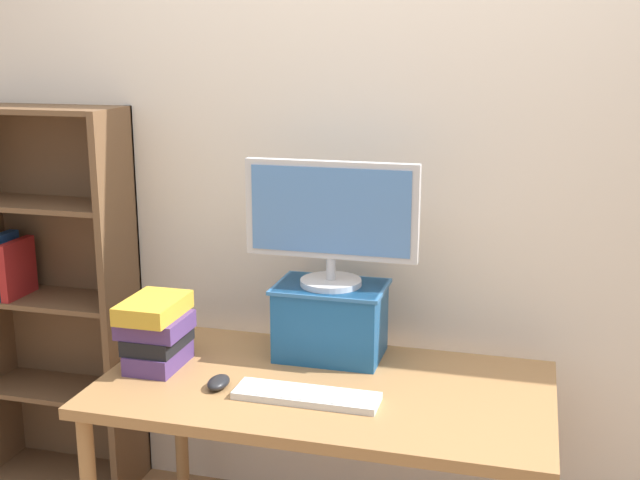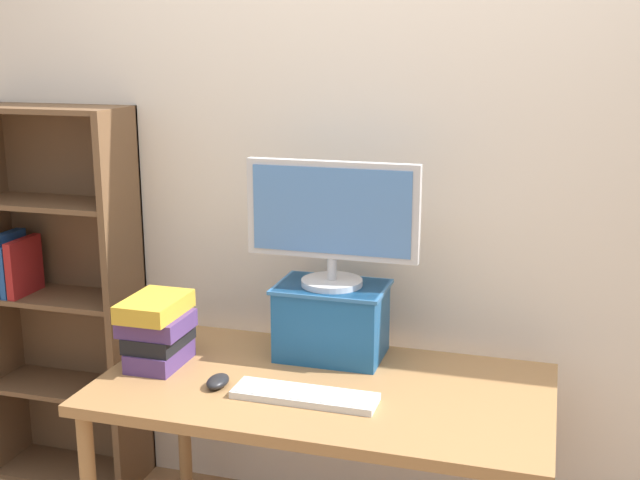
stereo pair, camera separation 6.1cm
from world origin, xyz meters
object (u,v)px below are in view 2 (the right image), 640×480
desk (323,404)px  computer_mouse (218,381)px  book_stack (157,329)px  riser_box (332,319)px  bookshelf_unit (58,294)px  computer_monitor (332,218)px  keyboard (305,395)px

desk → computer_mouse: computer_mouse is taller
desk → book_stack: 0.61m
riser_box → book_stack: bearing=-155.9°
bookshelf_unit → computer_mouse: size_ratio=14.68×
computer_mouse → computer_monitor: bearing=52.1°
riser_box → computer_monitor: (-0.00, -0.00, 0.35)m
riser_box → computer_monitor: 0.35m
book_stack → computer_mouse: bearing=-22.9°
bookshelf_unit → computer_monitor: bearing=-7.4°
computer_monitor → desk: bearing=-80.6°
computer_mouse → desk: bearing=20.6°
bookshelf_unit → computer_mouse: bookshelf_unit is taller
keyboard → computer_monitor: bearing=92.7°
riser_box → computer_monitor: computer_monitor is taller
riser_box → computer_mouse: bearing=-127.8°
riser_box → keyboard: bearing=-87.3°
desk → riser_box: bearing=99.3°
riser_box → book_stack: 0.59m
desk → keyboard: size_ratio=3.21×
computer_monitor → bookshelf_unit: bearing=172.6°
computer_monitor → keyboard: bearing=-87.3°
computer_monitor → keyboard: size_ratio=1.32×
keyboard → book_stack: book_stack is taller
bookshelf_unit → book_stack: (0.65, -0.39, 0.05)m
desk → computer_monitor: (-0.04, 0.23, 0.56)m
riser_box → computer_monitor: bearing=-90.0°
desk → bookshelf_unit: 1.29m
desk → computer_monitor: bearing=99.4°
computer_monitor → riser_box: bearing=90.0°
desk → keyboard: 0.15m
desk → computer_monitor: 0.60m
keyboard → desk: bearing=80.3°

